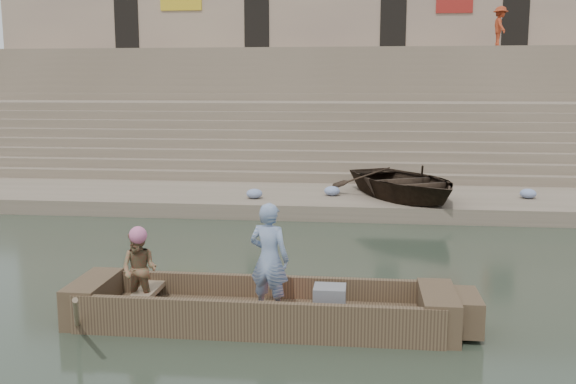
% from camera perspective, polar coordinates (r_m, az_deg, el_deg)
% --- Properties ---
extents(ground, '(120.00, 120.00, 0.00)m').
position_cam_1_polar(ground, '(11.50, -12.25, -8.47)').
color(ground, '#293427').
rests_on(ground, ground).
extents(lower_landing, '(32.00, 4.00, 0.40)m').
position_cam_1_polar(lower_landing, '(18.98, -4.49, -0.59)').
color(lower_landing, '#816F5C').
rests_on(lower_landing, ground).
extents(mid_landing, '(32.00, 3.00, 2.80)m').
position_cam_1_polar(mid_landing, '(26.18, -1.36, 4.83)').
color(mid_landing, '#816F5C').
rests_on(mid_landing, ground).
extents(upper_landing, '(32.00, 3.00, 5.20)m').
position_cam_1_polar(upper_landing, '(33.05, 0.33, 7.87)').
color(upper_landing, '#816F5C').
rests_on(upper_landing, ground).
extents(ghat_steps, '(32.00, 11.00, 5.20)m').
position_cam_1_polar(ghat_steps, '(27.82, -0.88, 5.93)').
color(ghat_steps, '#816F5C').
rests_on(ghat_steps, ground).
extents(building_wall, '(32.00, 5.07, 11.20)m').
position_cam_1_polar(building_wall, '(37.07, 1.04, 12.68)').
color(building_wall, tan).
rests_on(building_wall, ground).
extents(main_rowboat, '(5.00, 1.30, 0.22)m').
position_cam_1_polar(main_rowboat, '(9.74, -2.43, -10.90)').
color(main_rowboat, brown).
rests_on(main_rowboat, ground).
extents(rowboat_trim, '(6.04, 2.63, 1.84)m').
position_cam_1_polar(rowboat_trim, '(9.64, -1.20, -9.88)').
color(rowboat_trim, brown).
rests_on(rowboat_trim, ground).
extents(standing_man, '(0.68, 0.55, 1.63)m').
position_cam_1_polar(standing_man, '(9.32, -1.65, -5.86)').
color(standing_man, navy).
rests_on(standing_man, main_rowboat).
extents(rowing_man, '(0.62, 0.52, 1.17)m').
position_cam_1_polar(rowing_man, '(9.84, -12.87, -6.67)').
color(rowing_man, '#277743').
rests_on(rowing_man, main_rowboat).
extents(television, '(0.46, 0.42, 0.40)m').
position_cam_1_polar(television, '(9.54, 3.60, -9.38)').
color(television, slate).
rests_on(television, main_rowboat).
extents(beached_rowboat, '(4.77, 5.28, 0.90)m').
position_cam_1_polar(beached_rowboat, '(18.07, 10.14, 0.87)').
color(beached_rowboat, '#2D2116').
rests_on(beached_rowboat, lower_landing).
extents(pedestrian, '(0.77, 1.24, 1.86)m').
position_cam_1_polar(pedestrian, '(32.80, 18.05, 13.58)').
color(pedestrian, '#A0361B').
rests_on(pedestrian, upper_landing).
extents(cloth_bundles, '(18.24, 1.31, 0.26)m').
position_cam_1_polar(cloth_bundles, '(18.29, -0.49, 0.11)').
color(cloth_bundles, '#3F5999').
rests_on(cloth_bundles, lower_landing).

